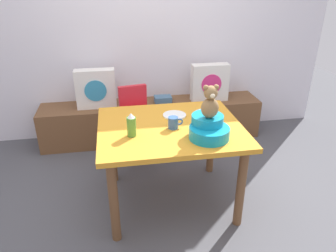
{
  "coord_description": "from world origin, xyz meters",
  "views": [
    {
      "loc": [
        -0.42,
        -2.29,
        1.85
      ],
      "look_at": [
        0.0,
        0.1,
        0.69
      ],
      "focal_mm": 34.14,
      "sensor_mm": 36.0,
      "label": 1
    }
  ],
  "objects_px": {
    "infant_seat_teal": "(209,128)",
    "teddy_bear": "(210,102)",
    "pillow_floral_right": "(210,83)",
    "coffee_mug": "(173,123)",
    "book_stack": "(163,99)",
    "dinner_plate_near": "(206,113)",
    "ketchup_bottle": "(131,125)",
    "dinner_plate_far": "(174,115)",
    "dining_table": "(170,137)",
    "highchair": "(136,114)",
    "pillow_floral_left": "(96,89)"
  },
  "relations": [
    {
      "from": "highchair",
      "to": "infant_seat_teal",
      "type": "relative_size",
      "value": 2.39
    },
    {
      "from": "book_stack",
      "to": "ketchup_bottle",
      "type": "distance_m",
      "value": 1.47
    },
    {
      "from": "pillow_floral_right",
      "to": "coffee_mug",
      "type": "relative_size",
      "value": 3.67
    },
    {
      "from": "dinner_plate_near",
      "to": "pillow_floral_left",
      "type": "bearing_deg",
      "value": 133.46
    },
    {
      "from": "coffee_mug",
      "to": "dinner_plate_near",
      "type": "relative_size",
      "value": 0.6
    },
    {
      "from": "dining_table",
      "to": "highchair",
      "type": "bearing_deg",
      "value": 105.24
    },
    {
      "from": "pillow_floral_left",
      "to": "pillow_floral_right",
      "type": "height_order",
      "value": "same"
    },
    {
      "from": "pillow_floral_right",
      "to": "pillow_floral_left",
      "type": "bearing_deg",
      "value": 180.0
    },
    {
      "from": "pillow_floral_right",
      "to": "infant_seat_teal",
      "type": "bearing_deg",
      "value": -107.2
    },
    {
      "from": "ketchup_bottle",
      "to": "teddy_bear",
      "type": "bearing_deg",
      "value": -11.88
    },
    {
      "from": "ketchup_bottle",
      "to": "dinner_plate_near",
      "type": "relative_size",
      "value": 0.92
    },
    {
      "from": "book_stack",
      "to": "coffee_mug",
      "type": "distance_m",
      "value": 1.32
    },
    {
      "from": "ketchup_bottle",
      "to": "dinner_plate_near",
      "type": "distance_m",
      "value": 0.73
    },
    {
      "from": "pillow_floral_left",
      "to": "coffee_mug",
      "type": "height_order",
      "value": "pillow_floral_left"
    },
    {
      "from": "dinner_plate_far",
      "to": "pillow_floral_left",
      "type": "bearing_deg",
      "value": 124.44
    },
    {
      "from": "coffee_mug",
      "to": "dinner_plate_near",
      "type": "xyz_separation_m",
      "value": [
        0.33,
        0.23,
        -0.04
      ]
    },
    {
      "from": "dinner_plate_near",
      "to": "pillow_floral_right",
      "type": "bearing_deg",
      "value": 71.37
    },
    {
      "from": "ketchup_bottle",
      "to": "dinner_plate_near",
      "type": "bearing_deg",
      "value": 24.56
    },
    {
      "from": "dining_table",
      "to": "dinner_plate_far",
      "type": "distance_m",
      "value": 0.23
    },
    {
      "from": "book_stack",
      "to": "teddy_bear",
      "type": "xyz_separation_m",
      "value": [
        0.11,
        -1.48,
        0.52
      ]
    },
    {
      "from": "infant_seat_teal",
      "to": "teddy_bear",
      "type": "relative_size",
      "value": 1.32
    },
    {
      "from": "dinner_plate_far",
      "to": "ketchup_bottle",
      "type": "bearing_deg",
      "value": -141.15
    },
    {
      "from": "book_stack",
      "to": "infant_seat_teal",
      "type": "relative_size",
      "value": 0.61
    },
    {
      "from": "pillow_floral_right",
      "to": "coffee_mug",
      "type": "bearing_deg",
      "value": -118.28
    },
    {
      "from": "pillow_floral_right",
      "to": "ketchup_bottle",
      "type": "relative_size",
      "value": 2.38
    },
    {
      "from": "book_stack",
      "to": "coffee_mug",
      "type": "relative_size",
      "value": 1.67
    },
    {
      "from": "dining_table",
      "to": "pillow_floral_left",
      "type": "bearing_deg",
      "value": 117.46
    },
    {
      "from": "pillow_floral_left",
      "to": "dinner_plate_far",
      "type": "xyz_separation_m",
      "value": [
        0.7,
        -1.02,
        0.07
      ]
    },
    {
      "from": "highchair",
      "to": "ketchup_bottle",
      "type": "distance_m",
      "value": 0.97
    },
    {
      "from": "book_stack",
      "to": "pillow_floral_left",
      "type": "bearing_deg",
      "value": -178.43
    },
    {
      "from": "pillow_floral_left",
      "to": "pillow_floral_right",
      "type": "relative_size",
      "value": 1.0
    },
    {
      "from": "pillow_floral_left",
      "to": "dining_table",
      "type": "relative_size",
      "value": 0.38
    },
    {
      "from": "dining_table",
      "to": "book_stack",
      "type": "bearing_deg",
      "value": 83.72
    },
    {
      "from": "dining_table",
      "to": "highchair",
      "type": "xyz_separation_m",
      "value": [
        -0.22,
        0.8,
        -0.11
      ]
    },
    {
      "from": "book_stack",
      "to": "dinner_plate_near",
      "type": "height_order",
      "value": "dinner_plate_near"
    },
    {
      "from": "teddy_bear",
      "to": "highchair",
      "type": "bearing_deg",
      "value": 114.05
    },
    {
      "from": "coffee_mug",
      "to": "dinner_plate_far",
      "type": "bearing_deg",
      "value": 77.2
    },
    {
      "from": "pillow_floral_right",
      "to": "dinner_plate_far",
      "type": "height_order",
      "value": "pillow_floral_right"
    },
    {
      "from": "book_stack",
      "to": "dinner_plate_far",
      "type": "height_order",
      "value": "dinner_plate_far"
    },
    {
      "from": "coffee_mug",
      "to": "dinner_plate_far",
      "type": "distance_m",
      "value": 0.25
    },
    {
      "from": "pillow_floral_left",
      "to": "coffee_mug",
      "type": "bearing_deg",
      "value": -62.79
    },
    {
      "from": "book_stack",
      "to": "coffee_mug",
      "type": "height_order",
      "value": "coffee_mug"
    },
    {
      "from": "highchair",
      "to": "coffee_mug",
      "type": "xyz_separation_m",
      "value": [
        0.24,
        -0.85,
        0.27
      ]
    },
    {
      "from": "infant_seat_teal",
      "to": "dinner_plate_near",
      "type": "xyz_separation_m",
      "value": [
        0.1,
        0.42,
        -0.07
      ]
    },
    {
      "from": "teddy_bear",
      "to": "coffee_mug",
      "type": "height_order",
      "value": "teddy_bear"
    },
    {
      "from": "book_stack",
      "to": "infant_seat_teal",
      "type": "xyz_separation_m",
      "value": [
        0.11,
        -1.48,
        0.31
      ]
    },
    {
      "from": "pillow_floral_right",
      "to": "teddy_bear",
      "type": "xyz_separation_m",
      "value": [
        -0.45,
        -1.45,
        0.34
      ]
    },
    {
      "from": "pillow_floral_right",
      "to": "infant_seat_teal",
      "type": "distance_m",
      "value": 1.53
    },
    {
      "from": "book_stack",
      "to": "infant_seat_teal",
      "type": "distance_m",
      "value": 1.51
    },
    {
      "from": "teddy_bear",
      "to": "ketchup_bottle",
      "type": "xyz_separation_m",
      "value": [
        -0.56,
        0.12,
        -0.19
      ]
    }
  ]
}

